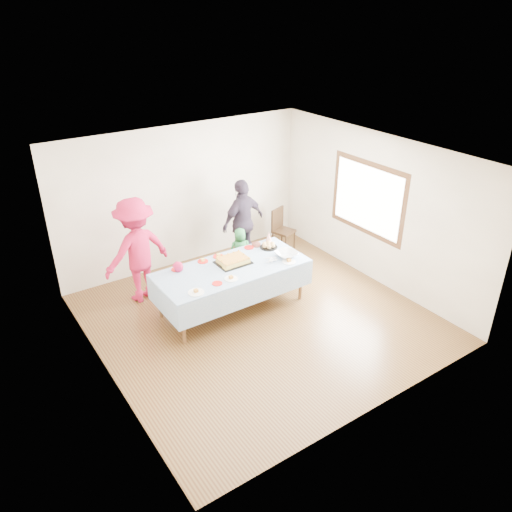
{
  "coord_description": "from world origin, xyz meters",
  "views": [
    {
      "loc": [
        -3.86,
        -5.6,
        4.66
      ],
      "look_at": [
        0.14,
        0.3,
        0.97
      ],
      "focal_mm": 35.0,
      "sensor_mm": 36.0,
      "label": 1
    }
  ],
  "objects_px": {
    "birthday_cake": "(233,261)",
    "party_table": "(232,270)",
    "adult_left": "(137,250)",
    "dining_chair": "(281,227)"
  },
  "relations": [
    {
      "from": "party_table",
      "to": "dining_chair",
      "type": "relative_size",
      "value": 2.86
    },
    {
      "from": "birthday_cake",
      "to": "dining_chair",
      "type": "bearing_deg",
      "value": 33.13
    },
    {
      "from": "dining_chair",
      "to": "adult_left",
      "type": "height_order",
      "value": "adult_left"
    },
    {
      "from": "dining_chair",
      "to": "adult_left",
      "type": "distance_m",
      "value": 3.2
    },
    {
      "from": "birthday_cake",
      "to": "dining_chair",
      "type": "distance_m",
      "value": 2.33
    },
    {
      "from": "party_table",
      "to": "adult_left",
      "type": "bearing_deg",
      "value": 134.31
    },
    {
      "from": "birthday_cake",
      "to": "party_table",
      "type": "bearing_deg",
      "value": -131.23
    },
    {
      "from": "dining_chair",
      "to": "adult_left",
      "type": "xyz_separation_m",
      "value": [
        -3.17,
        -0.2,
        0.43
      ]
    },
    {
      "from": "party_table",
      "to": "dining_chair",
      "type": "bearing_deg",
      "value": 34.02
    },
    {
      "from": "party_table",
      "to": "adult_left",
      "type": "height_order",
      "value": "adult_left"
    }
  ]
}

